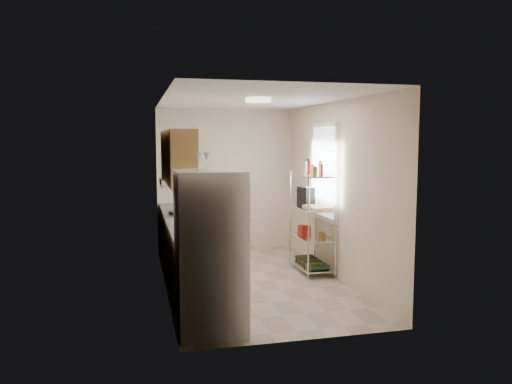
% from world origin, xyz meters
% --- Properties ---
extents(room, '(2.52, 4.42, 2.62)m').
position_xyz_m(room, '(0.00, 0.00, 1.30)').
color(room, '#B0A38E').
rests_on(room, ground).
extents(counter_run, '(0.63, 3.51, 0.90)m').
position_xyz_m(counter_run, '(-0.92, 0.44, 0.45)').
color(counter_run, tan).
rests_on(counter_run, ground).
extents(upper_cabinets, '(0.33, 2.20, 0.72)m').
position_xyz_m(upper_cabinets, '(-1.05, 0.10, 1.81)').
color(upper_cabinets, tan).
rests_on(upper_cabinets, room).
extents(range_hood, '(0.50, 0.60, 0.12)m').
position_xyz_m(range_hood, '(-1.00, 0.90, 1.39)').
color(range_hood, '#B7BABC').
rests_on(range_hood, room).
extents(window, '(0.06, 1.00, 1.46)m').
position_xyz_m(window, '(1.23, 0.35, 1.55)').
color(window, white).
rests_on(window, room).
extents(bakers_rack, '(0.45, 0.90, 1.73)m').
position_xyz_m(bakers_rack, '(1.00, 0.30, 1.11)').
color(bakers_rack, silver).
rests_on(bakers_rack, ground).
extents(ceiling_dome, '(0.34, 0.34, 0.05)m').
position_xyz_m(ceiling_dome, '(0.00, -0.30, 2.57)').
color(ceiling_dome, white).
rests_on(ceiling_dome, room).
extents(refrigerator, '(0.71, 0.71, 1.72)m').
position_xyz_m(refrigerator, '(-0.87, -1.71, 0.86)').
color(refrigerator, silver).
rests_on(refrigerator, ground).
extents(wine_glass_a, '(0.07, 0.07, 0.18)m').
position_xyz_m(wine_glass_a, '(-0.99, -1.76, 1.82)').
color(wine_glass_a, silver).
rests_on(wine_glass_a, refrigerator).
extents(wine_glass_b, '(0.07, 0.07, 0.19)m').
position_xyz_m(wine_glass_b, '(-0.90, -1.69, 1.82)').
color(wine_glass_b, silver).
rests_on(wine_glass_b, refrigerator).
extents(rice_cooker, '(0.24, 0.24, 0.20)m').
position_xyz_m(rice_cooker, '(-0.95, 0.47, 1.00)').
color(rice_cooker, white).
rests_on(rice_cooker, counter_run).
extents(frying_pan_large, '(0.34, 0.34, 0.05)m').
position_xyz_m(frying_pan_large, '(-1.00, 0.80, 0.92)').
color(frying_pan_large, black).
rests_on(frying_pan_large, counter_run).
extents(frying_pan_small, '(0.23, 0.23, 0.04)m').
position_xyz_m(frying_pan_small, '(-0.90, 1.12, 0.92)').
color(frying_pan_small, black).
rests_on(frying_pan_small, counter_run).
extents(cutting_board, '(0.38, 0.48, 0.03)m').
position_xyz_m(cutting_board, '(1.07, 0.17, 1.03)').
color(cutting_board, tan).
rests_on(cutting_board, bakers_rack).
extents(espresso_machine, '(0.24, 0.30, 0.30)m').
position_xyz_m(espresso_machine, '(1.01, 0.62, 1.16)').
color(espresso_machine, black).
rests_on(espresso_machine, bakers_rack).
extents(storage_bag, '(0.12, 0.15, 0.15)m').
position_xyz_m(storage_bag, '(0.90, 0.46, 0.63)').
color(storage_bag, '#AB1B15').
rests_on(storage_bag, bakers_rack).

